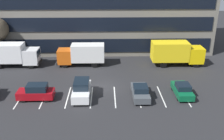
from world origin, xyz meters
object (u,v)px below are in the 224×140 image
object	(u,v)px
box_truck_yellow_all	(176,52)
sedan_forest	(182,90)
box_truck_white	(13,54)
box_truck_orange	(82,54)
suv_maroon	(36,92)
suv_white	(82,89)
sedan_charcoal	(140,92)

from	to	relation	value
box_truck_yellow_all	sedan_forest	world-z (taller)	box_truck_yellow_all
box_truck_yellow_all	box_truck_white	world-z (taller)	box_truck_yellow_all
box_truck_orange	suv_maroon	bearing A→B (deg)	-111.89
box_truck_yellow_all	box_truck_white	size ratio (longest dim) A/B	1.04
suv_white	box_truck_orange	bearing A→B (deg)	94.28
box_truck_white	suv_maroon	bearing A→B (deg)	-60.65
box_truck_orange	box_truck_yellow_all	xyz separation A→B (m)	(14.60, -0.24, 0.20)
sedan_charcoal	sedan_forest	bearing A→B (deg)	5.31
suv_maroon	sedan_charcoal	distance (m)	12.15
box_truck_white	sedan_forest	bearing A→B (deg)	-23.82
box_truck_orange	suv_white	distance (m)	10.78
box_truck_orange	sedan_charcoal	xyz separation A→B (m)	(7.70, -10.96, -1.15)
sedan_forest	sedan_charcoal	size ratio (longest dim) A/B	0.97
box_truck_orange	suv_maroon	size ratio (longest dim) A/B	1.74
box_truck_yellow_all	suv_white	bearing A→B (deg)	-142.78
box_truck_yellow_all	sedan_charcoal	world-z (taller)	box_truck_yellow_all
box_truck_white	sedan_charcoal	xyz separation A→B (m)	(18.29, -10.81, -1.28)
box_truck_orange	suv_white	xyz separation A→B (m)	(0.80, -10.72, -0.88)
box_truck_orange	sedan_forest	xyz separation A→B (m)	(12.83, -10.49, -1.17)
box_truck_white	suv_maroon	xyz separation A→B (m)	(6.14, -10.91, -1.12)
suv_maroon	sedan_forest	bearing A→B (deg)	1.92
box_truck_white	suv_maroon	size ratio (longest dim) A/B	1.86
box_truck_white	sedan_forest	world-z (taller)	box_truck_white
box_truck_orange	box_truck_white	bearing A→B (deg)	-179.18
box_truck_yellow_all	suv_maroon	size ratio (longest dim) A/B	1.93
sedan_forest	box_truck_orange	bearing A→B (deg)	140.74
box_truck_yellow_all	sedan_charcoal	xyz separation A→B (m)	(-6.90, -10.73, -1.35)
suv_maroon	suv_white	world-z (taller)	suv_white
sedan_charcoal	suv_white	xyz separation A→B (m)	(-6.90, 0.25, 0.27)
box_truck_white	sedan_forest	distance (m)	25.63
box_truck_orange	box_truck_yellow_all	size ratio (longest dim) A/B	0.90
box_truck_white	sedan_forest	xyz separation A→B (m)	(23.41, -10.34, -1.30)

